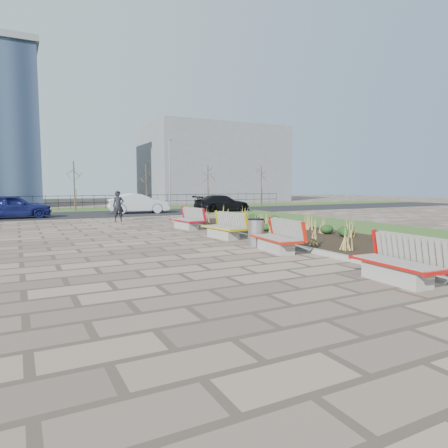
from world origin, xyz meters
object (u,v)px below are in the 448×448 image
car_blue (14,206)px  bench_b (275,236)px  car_silver (139,203)px  car_black (222,203)px  bench_a (396,260)px  bench_d (186,219)px  pedestrian (118,206)px  lamp_east (170,175)px  litter_bin (256,233)px  bench_c (223,226)px

car_blue → bench_b: bearing=-157.8°
car_silver → car_black: size_ratio=0.99×
bench_b → car_silver: size_ratio=0.47×
bench_a → bench_d: 12.02m
bench_b → car_black: size_ratio=0.46×
bench_d → car_silver: (0.91, 11.71, 0.26)m
car_black → bench_d: bearing=145.8°
pedestrian → lamp_east: bearing=62.0°
bench_a → car_blue: bearing=111.7°
car_silver → pedestrian: bearing=161.4°
car_black → lamp_east: 6.67m
litter_bin → pedestrian: pedestrian is taller
pedestrian → bench_c: bearing=-72.8°
bench_a → lamp_east: lamp_east is taller
pedestrian → car_blue: 7.46m
litter_bin → bench_a: bearing=-91.0°
litter_bin → lamp_east: size_ratio=0.16×
bench_b → car_silver: (0.91, 19.19, 0.26)m
litter_bin → car_black: car_black is taller
car_black → lamp_east: (-2.27, 5.81, 2.36)m
bench_d → litter_bin: size_ratio=2.24×
bench_b → bench_a: bearing=-83.8°
bench_b → bench_c: same height
bench_b → car_black: (7.27, 17.83, 0.18)m
bench_c → pedestrian: (-1.97, 9.42, 0.40)m
bench_d → car_black: 12.65m
car_blue → car_black: (14.67, -0.34, -0.10)m
bench_b → bench_d: 7.49m
bench_c → litter_bin: bearing=-94.1°
bench_a → bench_b: 4.53m
pedestrian → car_black: bearing=32.7°
bench_c → pedestrian: bearing=95.1°
car_blue → car_black: 14.68m
bench_b → pedestrian: 13.21m
bench_a → car_blue: (-7.40, 22.71, 0.27)m
car_black → bench_a: bearing=162.9°
bench_c → litter_bin: bench_c is taller
litter_bin → car_blue: bearing=114.0°
bench_d → car_blue: bearing=118.0°
bench_a → bench_d: size_ratio=1.00×
car_silver → car_black: car_silver is taller
lamp_east → car_black: bearing=-68.6°
car_blue → pedestrian: bearing=-133.3°
car_silver → bench_a: bearing=-175.6°
lamp_east → bench_d: bearing=-107.2°
bench_b → litter_bin: size_ratio=2.24×
bench_d → bench_a: bearing=-96.7°
litter_bin → car_black: 18.00m
litter_bin → lamp_east: 22.99m
litter_bin → bench_c: bearing=92.6°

